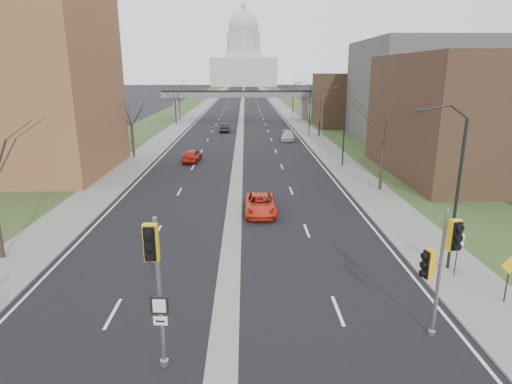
{
  "coord_description": "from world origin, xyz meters",
  "views": [
    {
      "loc": [
        0.92,
        -14.85,
        10.32
      ],
      "look_at": [
        1.5,
        8.45,
        3.75
      ],
      "focal_mm": 30.0,
      "sensor_mm": 36.0,
      "label": 1
    }
  ],
  "objects_px": {
    "warning_sign": "(509,272)",
    "car_left_far": "(225,127)",
    "signal_pole_median": "(155,270)",
    "car_right_near": "(260,204)",
    "car_left_near": "(192,155)",
    "speed_limit_sign": "(458,247)",
    "car_right_mid": "(288,136)",
    "signal_pole_right": "(440,258)"
  },
  "relations": [
    {
      "from": "car_right_mid",
      "to": "car_left_far",
      "type": "bearing_deg",
      "value": 141.03
    },
    {
      "from": "speed_limit_sign",
      "to": "car_right_near",
      "type": "height_order",
      "value": "speed_limit_sign"
    },
    {
      "from": "speed_limit_sign",
      "to": "warning_sign",
      "type": "height_order",
      "value": "speed_limit_sign"
    },
    {
      "from": "speed_limit_sign",
      "to": "car_right_mid",
      "type": "xyz_separation_m",
      "value": [
        -4.17,
        46.29,
        -1.02
      ]
    },
    {
      "from": "car_right_mid",
      "to": "speed_limit_sign",
      "type": "bearing_deg",
      "value": -78.46
    },
    {
      "from": "car_left_near",
      "to": "warning_sign",
      "type": "bearing_deg",
      "value": 124.7
    },
    {
      "from": "signal_pole_median",
      "to": "car_right_mid",
      "type": "relative_size",
      "value": 1.17
    },
    {
      "from": "signal_pole_median",
      "to": "car_right_near",
      "type": "height_order",
      "value": "signal_pole_median"
    },
    {
      "from": "signal_pole_right",
      "to": "warning_sign",
      "type": "distance_m",
      "value": 5.55
    },
    {
      "from": "warning_sign",
      "to": "car_left_near",
      "type": "height_order",
      "value": "warning_sign"
    },
    {
      "from": "signal_pole_right",
      "to": "speed_limit_sign",
      "type": "bearing_deg",
      "value": 44.34
    },
    {
      "from": "signal_pole_right",
      "to": "car_left_near",
      "type": "xyz_separation_m",
      "value": [
        -13.73,
        35.47,
        -2.77
      ]
    },
    {
      "from": "signal_pole_right",
      "to": "speed_limit_sign",
      "type": "distance_m",
      "value": 6.4
    },
    {
      "from": "signal_pole_right",
      "to": "car_right_mid",
      "type": "distance_m",
      "value": 51.5
    },
    {
      "from": "signal_pole_median",
      "to": "signal_pole_right",
      "type": "bearing_deg",
      "value": 13.61
    },
    {
      "from": "speed_limit_sign",
      "to": "car_right_near",
      "type": "relative_size",
      "value": 0.46
    },
    {
      "from": "speed_limit_sign",
      "to": "car_left_far",
      "type": "height_order",
      "value": "speed_limit_sign"
    },
    {
      "from": "speed_limit_sign",
      "to": "car_left_near",
      "type": "bearing_deg",
      "value": 130.24
    },
    {
      "from": "signal_pole_median",
      "to": "car_right_near",
      "type": "relative_size",
      "value": 1.12
    },
    {
      "from": "warning_sign",
      "to": "car_left_far",
      "type": "bearing_deg",
      "value": 99.63
    },
    {
      "from": "speed_limit_sign",
      "to": "warning_sign",
      "type": "bearing_deg",
      "value": -55.1
    },
    {
      "from": "car_left_near",
      "to": "signal_pole_median",
      "type": "bearing_deg",
      "value": 100.81
    },
    {
      "from": "signal_pole_median",
      "to": "car_right_mid",
      "type": "distance_m",
      "value": 54.03
    },
    {
      "from": "speed_limit_sign",
      "to": "warning_sign",
      "type": "distance_m",
      "value": 2.77
    },
    {
      "from": "signal_pole_right",
      "to": "car_left_far",
      "type": "relative_size",
      "value": 1.17
    },
    {
      "from": "warning_sign",
      "to": "signal_pole_median",
      "type": "bearing_deg",
      "value": -169.1
    },
    {
      "from": "signal_pole_right",
      "to": "car_left_far",
      "type": "distance_m",
      "value": 62.73
    },
    {
      "from": "car_left_near",
      "to": "car_right_near",
      "type": "distance_m",
      "value": 20.85
    },
    {
      "from": "car_right_near",
      "to": "warning_sign",
      "type": "bearing_deg",
      "value": -51.12
    },
    {
      "from": "speed_limit_sign",
      "to": "car_right_near",
      "type": "bearing_deg",
      "value": 142.45
    },
    {
      "from": "signal_pole_right",
      "to": "car_right_mid",
      "type": "xyz_separation_m",
      "value": [
        -0.79,
        51.41,
        -2.82
      ]
    },
    {
      "from": "car_left_far",
      "to": "car_right_mid",
      "type": "bearing_deg",
      "value": 135.81
    },
    {
      "from": "car_left_near",
      "to": "car_right_mid",
      "type": "xyz_separation_m",
      "value": [
        12.94,
        15.94,
        -0.06
      ]
    },
    {
      "from": "signal_pole_median",
      "to": "warning_sign",
      "type": "relative_size",
      "value": 2.5
    },
    {
      "from": "signal_pole_median",
      "to": "car_right_mid",
      "type": "bearing_deg",
      "value": 84.29
    },
    {
      "from": "car_left_near",
      "to": "car_left_far",
      "type": "bearing_deg",
      "value": -90.38
    },
    {
      "from": "signal_pole_median",
      "to": "speed_limit_sign",
      "type": "height_order",
      "value": "signal_pole_median"
    },
    {
      "from": "car_left_near",
      "to": "car_right_mid",
      "type": "bearing_deg",
      "value": -123.39
    },
    {
      "from": "car_left_near",
      "to": "car_right_mid",
      "type": "relative_size",
      "value": 0.92
    },
    {
      "from": "warning_sign",
      "to": "car_left_far",
      "type": "distance_m",
      "value": 61.1
    },
    {
      "from": "car_left_far",
      "to": "car_right_mid",
      "type": "distance_m",
      "value": 14.46
    },
    {
      "from": "warning_sign",
      "to": "car_left_near",
      "type": "relative_size",
      "value": 0.51
    }
  ]
}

